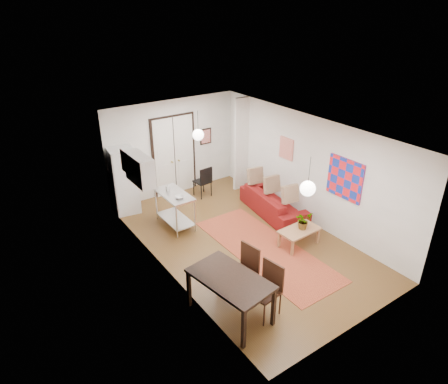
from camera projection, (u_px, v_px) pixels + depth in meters
floor at (242, 241)px, 10.04m from camera, size 7.00×7.00×0.00m
ceiling at (245, 130)px, 8.76m from camera, size 4.20×7.00×0.02m
wall_back at (173, 148)px, 11.99m from camera, size 4.20×0.02×2.90m
wall_front at (367, 262)px, 6.81m from camera, size 4.20×0.02×2.90m
wall_left at (163, 214)px, 8.33m from camera, size 0.02×7.00×2.90m
wall_right at (307, 169)px, 10.47m from camera, size 0.02×7.00×2.90m
double_doors at (174, 156)px, 12.06m from camera, size 1.44×0.06×2.50m
stub_partition at (241, 145)px, 12.23m from camera, size 0.50×0.10×2.90m
wall_cabinet at (140, 169)px, 9.33m from camera, size 0.35×1.00×0.70m
painting_popart at (345, 179)px, 9.45m from camera, size 0.05×1.00×1.00m
painting_abstract at (286, 148)px, 10.90m from camera, size 0.05×0.50×0.60m
poster_back at (206, 136)px, 12.49m from camera, size 0.40×0.03×0.50m
print_left at (125, 162)px, 9.60m from camera, size 0.03×0.44×0.54m
pendant_back at (198, 135)px, 10.53m from camera, size 0.30×0.30×0.80m
pendant_front at (308, 188)px, 7.57m from camera, size 0.30×0.30×0.80m
kilim_rug at (265, 250)px, 9.69m from camera, size 1.52×4.04×0.01m
sofa at (273, 203)px, 11.18m from camera, size 2.41×1.21×0.67m
coffee_table at (299, 231)px, 9.71m from camera, size 1.03×0.60×0.45m
potted_plant at (303, 220)px, 9.64m from camera, size 0.36×0.41×0.44m
kitchen_counter at (175, 205)px, 10.48m from camera, size 0.61×1.23×0.94m
bowl at (180, 197)px, 10.10m from camera, size 0.22×0.22×0.05m
soap_bottle at (168, 187)px, 10.45m from camera, size 0.09×0.09×0.20m
fridge at (124, 181)px, 11.06m from camera, size 0.75×0.75×1.87m
dining_table at (230, 282)px, 7.37m from camera, size 1.15×1.71×0.88m
dining_chair_near at (238, 266)px, 8.05m from camera, size 0.59×0.78×1.09m
dining_chair_far at (260, 285)px, 7.54m from camera, size 0.59×0.78×1.09m
black_side_chair at (201, 178)px, 12.17m from camera, size 0.48×0.49×0.97m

